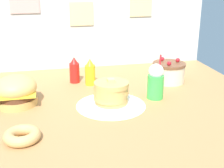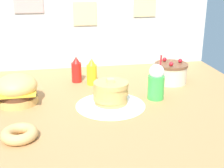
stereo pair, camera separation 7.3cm
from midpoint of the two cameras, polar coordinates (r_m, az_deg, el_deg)
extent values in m
cube|color=#B27F4C|center=(2.09, -2.47, -4.24)|extent=(2.30, 1.89, 0.02)
cube|color=beige|center=(2.86, -6.06, 12.00)|extent=(2.30, 0.03, 0.92)
cube|color=beige|center=(2.84, -6.39, 12.69)|extent=(0.21, 0.01, 0.21)
cube|color=beige|center=(2.94, 4.60, 14.18)|extent=(0.21, 0.01, 0.20)
cylinder|color=white|center=(2.08, -1.21, -3.92)|extent=(0.47, 0.47, 0.00)
cylinder|color=#DBA859|center=(2.20, -17.98, -2.99)|extent=(0.28, 0.28, 0.05)
cylinder|color=#59331E|center=(2.19, -18.09, -1.97)|extent=(0.25, 0.25, 0.04)
cube|color=yellow|center=(2.18, -18.16, -1.39)|extent=(0.26, 0.26, 0.01)
ellipsoid|color=#E5B260|center=(2.17, -18.25, -0.57)|extent=(0.28, 0.28, 0.16)
cylinder|color=white|center=(2.08, -1.21, -3.67)|extent=(0.36, 0.36, 0.02)
cylinder|color=#E0AD5B|center=(2.07, -1.12, -3.08)|extent=(0.22, 0.22, 0.03)
cylinder|color=#E0AD5B|center=(2.06, -1.30, -2.39)|extent=(0.22, 0.22, 0.03)
cylinder|color=#E0AD5B|center=(2.05, -1.21, -1.56)|extent=(0.23, 0.23, 0.03)
cylinder|color=#E0AD5B|center=(2.03, -1.26, -0.85)|extent=(0.22, 0.22, 0.03)
cylinder|color=#E0AD5B|center=(2.02, -1.15, -0.05)|extent=(0.23, 0.23, 0.03)
cube|color=#F7E072|center=(2.02, -1.25, 0.67)|extent=(0.05, 0.05, 0.02)
cylinder|color=beige|center=(2.55, 9.52, 1.90)|extent=(0.25, 0.25, 0.14)
cylinder|color=brown|center=(2.53, 9.62, 3.61)|extent=(0.26, 0.26, 0.02)
sphere|color=red|center=(2.56, 11.19, 4.33)|extent=(0.03, 0.03, 0.03)
sphere|color=red|center=(2.57, 8.39, 4.57)|extent=(0.03, 0.03, 0.03)
sphere|color=red|center=(2.45, 9.62, 3.74)|extent=(0.03, 0.03, 0.03)
cylinder|color=red|center=(2.52, -7.72, 2.04)|extent=(0.08, 0.08, 0.16)
cone|color=red|center=(2.49, -7.83, 4.35)|extent=(0.06, 0.06, 0.05)
cylinder|color=yellow|center=(2.45, -4.88, 1.64)|extent=(0.08, 0.08, 0.16)
cone|color=yellow|center=(2.42, -4.95, 4.02)|extent=(0.06, 0.06, 0.05)
cylinder|color=green|center=(2.20, 7.03, -0.51)|extent=(0.12, 0.12, 0.17)
sphere|color=white|center=(2.16, 7.16, 2.33)|extent=(0.11, 0.11, 0.11)
cylinder|color=red|center=(2.16, 7.78, 3.24)|extent=(0.01, 0.04, 0.17)
torus|color=tan|center=(1.73, -17.36, -9.05)|extent=(0.20, 0.20, 0.06)
torus|color=#8CCC8C|center=(1.73, -17.38, -8.93)|extent=(0.19, 0.19, 0.05)
camera|label=1|loc=(0.04, -90.99, -0.36)|focal=49.77mm
camera|label=2|loc=(0.04, 89.01, 0.36)|focal=49.77mm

